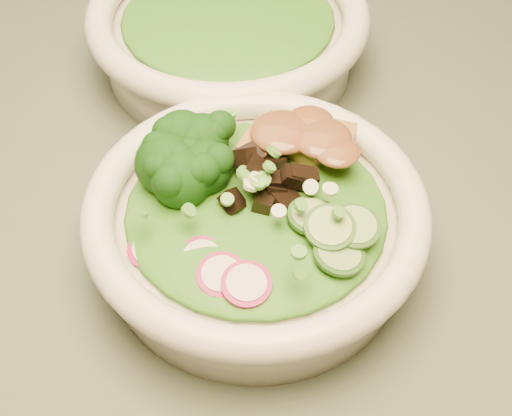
% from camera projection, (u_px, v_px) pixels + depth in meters
% --- Properties ---
extents(dining_table, '(1.20, 0.80, 0.75)m').
position_uv_depth(dining_table, '(288.00, 301.00, 0.65)').
color(dining_table, black).
rests_on(dining_table, ground).
extents(salad_bowl, '(0.24, 0.24, 0.07)m').
position_uv_depth(salad_bowl, '(256.00, 225.00, 0.51)').
color(salad_bowl, white).
rests_on(salad_bowl, dining_table).
extents(side_bowl, '(0.26, 0.26, 0.07)m').
position_uv_depth(side_bowl, '(229.00, 33.00, 0.67)').
color(side_bowl, white).
rests_on(side_bowl, dining_table).
extents(lettuce_bed, '(0.18, 0.18, 0.02)m').
position_uv_depth(lettuce_bed, '(256.00, 207.00, 0.50)').
color(lettuce_bed, '#226B16').
rests_on(lettuce_bed, salad_bowl).
extents(side_lettuce, '(0.17, 0.17, 0.02)m').
position_uv_depth(side_lettuce, '(228.00, 15.00, 0.65)').
color(side_lettuce, '#226B16').
rests_on(side_lettuce, side_bowl).
extents(broccoli_florets, '(0.09, 0.08, 0.04)m').
position_uv_depth(broccoli_florets, '(186.00, 165.00, 0.51)').
color(broccoli_florets, black).
rests_on(broccoli_florets, salad_bowl).
extents(radish_slices, '(0.11, 0.06, 0.02)m').
position_uv_depth(radish_slices, '(212.00, 265.00, 0.46)').
color(radish_slices, '#920B48').
rests_on(radish_slices, salad_bowl).
extents(cucumber_slices, '(0.08, 0.08, 0.03)m').
position_uv_depth(cucumber_slices, '(332.00, 232.00, 0.47)').
color(cucumber_slices, '#84A75D').
rests_on(cucumber_slices, salad_bowl).
extents(mushroom_heap, '(0.08, 0.08, 0.04)m').
position_uv_depth(mushroom_heap, '(264.00, 185.00, 0.49)').
color(mushroom_heap, black).
rests_on(mushroom_heap, salad_bowl).
extents(tofu_cubes, '(0.09, 0.08, 0.03)m').
position_uv_depth(tofu_cubes, '(298.00, 149.00, 0.52)').
color(tofu_cubes, brown).
rests_on(tofu_cubes, salad_bowl).
extents(peanut_sauce, '(0.06, 0.05, 0.01)m').
position_uv_depth(peanut_sauce, '(298.00, 137.00, 0.51)').
color(peanut_sauce, brown).
rests_on(peanut_sauce, tofu_cubes).
extents(scallion_garnish, '(0.17, 0.17, 0.02)m').
position_uv_depth(scallion_garnish, '(256.00, 186.00, 0.48)').
color(scallion_garnish, '#519835').
rests_on(scallion_garnish, salad_bowl).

